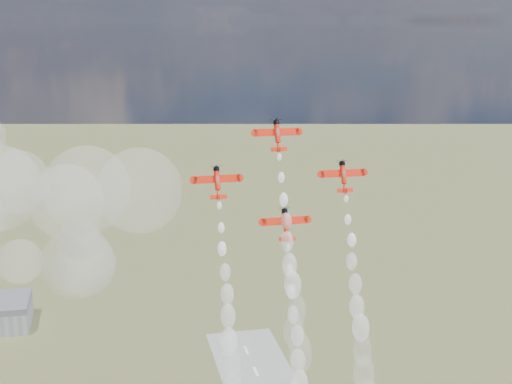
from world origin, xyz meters
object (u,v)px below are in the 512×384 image
at_px(plane_slot, 286,224).
at_px(plane_lead, 277,135).
at_px(plane_left, 217,182).
at_px(plane_right, 343,176).

bearing_deg(plane_slot, plane_lead, 90.00).
distance_m(plane_left, plane_right, 29.90).
relative_size(plane_left, plane_right, 1.00).
xyz_separation_m(plane_right, plane_slot, (-14.95, -4.23, -9.57)).
relative_size(plane_lead, plane_slot, 1.00).
xyz_separation_m(plane_left, plane_right, (29.90, 0.00, 0.00)).
bearing_deg(plane_lead, plane_slot, -90.00).
bearing_deg(plane_left, plane_slot, -15.81).
distance_m(plane_lead, plane_slot, 20.93).
bearing_deg(plane_lead, plane_right, -15.81).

